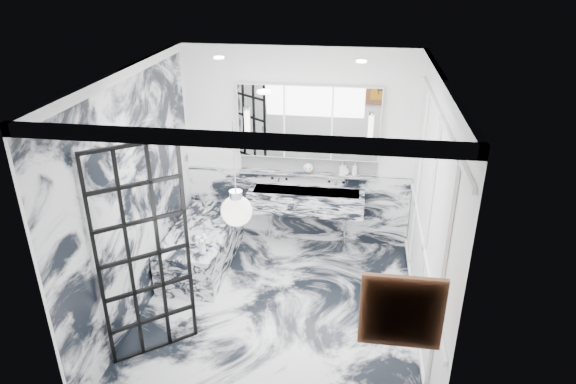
% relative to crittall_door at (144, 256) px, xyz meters
% --- Properties ---
extents(floor, '(3.60, 3.60, 0.00)m').
position_rel_crittall_door_xyz_m(floor, '(1.19, 0.78, -1.15)').
color(floor, silver).
rests_on(floor, ground).
extents(ceiling, '(3.60, 3.60, 0.00)m').
position_rel_crittall_door_xyz_m(ceiling, '(1.19, 0.78, 1.65)').
color(ceiling, white).
rests_on(ceiling, wall_back).
extents(wall_back, '(3.60, 0.00, 3.60)m').
position_rel_crittall_door_xyz_m(wall_back, '(1.19, 2.58, 0.25)').
color(wall_back, white).
rests_on(wall_back, floor).
extents(wall_front, '(3.60, 0.00, 3.60)m').
position_rel_crittall_door_xyz_m(wall_front, '(1.19, -1.02, 0.25)').
color(wall_front, white).
rests_on(wall_front, floor).
extents(wall_left, '(0.00, 3.60, 3.60)m').
position_rel_crittall_door_xyz_m(wall_left, '(-0.41, 0.78, 0.25)').
color(wall_left, white).
rests_on(wall_left, floor).
extents(wall_right, '(0.00, 3.60, 3.60)m').
position_rel_crittall_door_xyz_m(wall_right, '(2.79, 0.78, 0.25)').
color(wall_right, white).
rests_on(wall_right, floor).
extents(marble_clad_back, '(3.18, 0.05, 1.05)m').
position_rel_crittall_door_xyz_m(marble_clad_back, '(1.19, 2.55, -0.63)').
color(marble_clad_back, silver).
rests_on(marble_clad_back, floor).
extents(marble_clad_left, '(0.02, 3.56, 2.68)m').
position_rel_crittall_door_xyz_m(marble_clad_left, '(-0.39, 0.78, 0.19)').
color(marble_clad_left, silver).
rests_on(marble_clad_left, floor).
extents(panel_molding, '(0.03, 3.40, 2.30)m').
position_rel_crittall_door_xyz_m(panel_molding, '(2.77, 0.78, 0.15)').
color(panel_molding, white).
rests_on(panel_molding, floor).
extents(soap_bottle_a, '(0.08, 0.08, 0.19)m').
position_rel_crittall_door_xyz_m(soap_bottle_a, '(1.99, 2.49, 0.03)').
color(soap_bottle_a, '#8C5919').
rests_on(soap_bottle_a, ledge).
extents(soap_bottle_b, '(0.09, 0.10, 0.19)m').
position_rel_crittall_door_xyz_m(soap_bottle_b, '(1.82, 2.49, 0.03)').
color(soap_bottle_b, '#4C4C51').
rests_on(soap_bottle_b, ledge).
extents(soap_bottle_c, '(0.13, 0.13, 0.14)m').
position_rel_crittall_door_xyz_m(soap_bottle_c, '(1.86, 2.49, 0.01)').
color(soap_bottle_c, silver).
rests_on(soap_bottle_c, ledge).
extents(face_pot, '(0.14, 0.14, 0.14)m').
position_rel_crittall_door_xyz_m(face_pot, '(1.35, 2.49, 0.01)').
color(face_pot, white).
rests_on(face_pot, ledge).
extents(amber_bottle, '(0.04, 0.04, 0.10)m').
position_rel_crittall_door_xyz_m(amber_bottle, '(1.39, 2.49, -0.01)').
color(amber_bottle, '#8C5919').
rests_on(amber_bottle, ledge).
extents(flower_vase, '(0.08, 0.08, 0.12)m').
position_rel_crittall_door_xyz_m(flower_vase, '(0.22, 1.09, -0.54)').
color(flower_vase, silver).
rests_on(flower_vase, bathtub).
extents(crittall_door, '(0.72, 0.57, 2.30)m').
position_rel_crittall_door_xyz_m(crittall_door, '(0.00, 0.00, 0.00)').
color(crittall_door, black).
rests_on(crittall_door, floor).
extents(artwork, '(0.50, 0.05, 0.50)m').
position_rel_crittall_door_xyz_m(artwork, '(2.39, -0.98, 0.35)').
color(artwork, orange).
rests_on(artwork, wall_front).
extents(pendant_light, '(0.24, 0.24, 0.24)m').
position_rel_crittall_door_xyz_m(pendant_light, '(1.10, -0.59, 0.87)').
color(pendant_light, white).
rests_on(pendant_light, ceiling).
extents(trough_sink, '(1.60, 0.45, 0.30)m').
position_rel_crittall_door_xyz_m(trough_sink, '(1.34, 2.33, -0.42)').
color(trough_sink, silver).
rests_on(trough_sink, wall_back).
extents(ledge, '(1.90, 0.14, 0.04)m').
position_rel_crittall_door_xyz_m(ledge, '(1.34, 2.50, -0.08)').
color(ledge, silver).
rests_on(ledge, wall_back).
extents(subway_tile, '(1.90, 0.03, 0.23)m').
position_rel_crittall_door_xyz_m(subway_tile, '(1.34, 2.56, 0.05)').
color(subway_tile, white).
rests_on(subway_tile, wall_back).
extents(mirror_cabinet, '(1.90, 0.16, 1.00)m').
position_rel_crittall_door_xyz_m(mirror_cabinet, '(1.34, 2.50, 0.67)').
color(mirror_cabinet, white).
rests_on(mirror_cabinet, wall_back).
extents(sconce_left, '(0.07, 0.07, 0.40)m').
position_rel_crittall_door_xyz_m(sconce_left, '(0.52, 2.41, 0.63)').
color(sconce_left, white).
rests_on(sconce_left, mirror_cabinet).
extents(sconce_right, '(0.07, 0.07, 0.40)m').
position_rel_crittall_door_xyz_m(sconce_right, '(2.16, 2.41, 0.63)').
color(sconce_right, white).
rests_on(sconce_right, mirror_cabinet).
extents(bathtub, '(0.75, 1.65, 0.55)m').
position_rel_crittall_door_xyz_m(bathtub, '(0.02, 1.67, -0.88)').
color(bathtub, silver).
rests_on(bathtub, floor).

